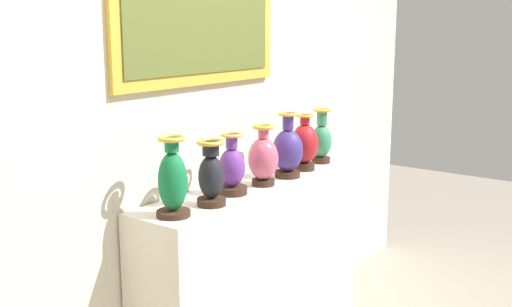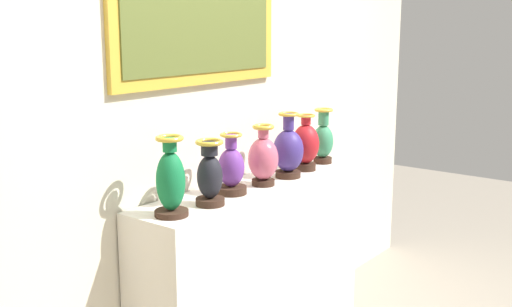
% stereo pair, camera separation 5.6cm
% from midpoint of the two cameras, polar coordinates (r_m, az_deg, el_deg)
% --- Properties ---
extents(display_shelf, '(1.64, 0.38, 1.05)m').
position_cam_midpoint_polar(display_shelf, '(3.63, -0.45, -10.78)').
color(display_shelf, silver).
rests_on(display_shelf, ground_plane).
extents(back_wall, '(4.36, 0.14, 2.72)m').
position_cam_midpoint_polar(back_wall, '(3.55, -3.72, 2.93)').
color(back_wall, beige).
rests_on(back_wall, ground_plane).
extents(vase_emerald, '(0.16, 0.16, 0.37)m').
position_cam_midpoint_polar(vase_emerald, '(2.89, -8.06, -2.46)').
color(vase_emerald, '#382319').
rests_on(vase_emerald, display_shelf).
extents(vase_onyx, '(0.14, 0.14, 0.32)m').
position_cam_midpoint_polar(vase_onyx, '(3.05, -4.58, -1.97)').
color(vase_onyx, '#382319').
rests_on(vase_onyx, display_shelf).
extents(vase_violet, '(0.16, 0.16, 0.32)m').
position_cam_midpoint_polar(vase_violet, '(3.25, -2.68, -1.43)').
color(vase_violet, '#382319').
rests_on(vase_violet, display_shelf).
extents(vase_rose, '(0.17, 0.17, 0.33)m').
position_cam_midpoint_polar(vase_rose, '(3.41, 0.18, -0.44)').
color(vase_rose, '#382319').
rests_on(vase_rose, display_shelf).
extents(vase_indigo, '(0.17, 0.17, 0.37)m').
position_cam_midpoint_polar(vase_indigo, '(3.59, 2.42, 0.28)').
color(vase_indigo, '#382319').
rests_on(vase_indigo, display_shelf).
extents(vase_crimson, '(0.16, 0.16, 0.34)m').
position_cam_midpoint_polar(vase_crimson, '(3.77, 3.95, 0.79)').
color(vase_crimson, '#382319').
rests_on(vase_crimson, display_shelf).
extents(vase_jade, '(0.13, 0.13, 0.34)m').
position_cam_midpoint_polar(vase_jade, '(3.98, 5.50, 1.28)').
color(vase_jade, '#382319').
rests_on(vase_jade, display_shelf).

